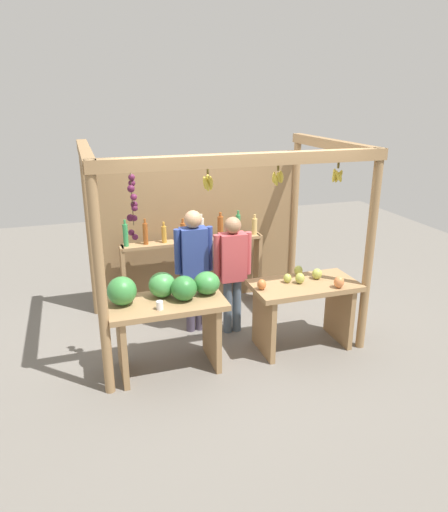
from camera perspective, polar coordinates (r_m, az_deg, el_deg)
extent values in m
plane|color=slate|center=(6.17, -0.55, -8.71)|extent=(12.00, 12.00, 0.00)
cylinder|color=#99754C|center=(4.59, -14.68, -3.45)|extent=(0.10, 0.10, 2.34)
cylinder|color=#99754C|center=(5.53, 17.14, 0.21)|extent=(0.10, 0.10, 2.34)
cylinder|color=#99754C|center=(6.40, -15.86, 2.87)|extent=(0.10, 0.10, 2.34)
cylinder|color=#99754C|center=(7.10, 8.49, 4.98)|extent=(0.10, 0.10, 2.34)
cube|color=#99754C|center=(4.59, 2.98, 11.55)|extent=(3.03, 0.12, 0.12)
cube|color=#99754C|center=(5.24, -16.45, 11.77)|extent=(0.12, 2.01, 0.12)
cube|color=#99754C|center=(6.08, 13.04, 12.98)|extent=(0.12, 2.01, 0.12)
cube|color=olive|center=(6.65, -3.08, 3.14)|extent=(2.93, 0.04, 2.10)
cylinder|color=brown|center=(4.86, 6.57, 10.56)|extent=(0.02, 0.02, 0.06)
ellipsoid|color=gold|center=(4.88, 6.99, 9.33)|extent=(0.04, 0.06, 0.12)
ellipsoid|color=gold|center=(4.90, 6.71, 9.62)|extent=(0.06, 0.06, 0.12)
ellipsoid|color=gold|center=(4.90, 6.43, 9.17)|extent=(0.08, 0.04, 0.12)
ellipsoid|color=gold|center=(4.88, 6.04, 9.45)|extent=(0.05, 0.05, 0.12)
ellipsoid|color=gold|center=(4.86, 6.08, 9.33)|extent=(0.04, 0.08, 0.12)
ellipsoid|color=gold|center=(4.85, 6.33, 9.06)|extent=(0.05, 0.05, 0.12)
ellipsoid|color=gold|center=(4.85, 6.63, 9.43)|extent=(0.06, 0.04, 0.12)
ellipsoid|color=gold|center=(4.86, 6.96, 9.48)|extent=(0.06, 0.07, 0.12)
cylinder|color=brown|center=(5.12, 13.66, 10.60)|extent=(0.02, 0.02, 0.06)
ellipsoid|color=gold|center=(5.15, 13.89, 9.50)|extent=(0.04, 0.08, 0.12)
ellipsoid|color=gold|center=(5.16, 13.55, 9.24)|extent=(0.06, 0.05, 0.13)
ellipsoid|color=gold|center=(5.16, 13.16, 9.31)|extent=(0.06, 0.05, 0.12)
ellipsoid|color=gold|center=(5.12, 13.21, 9.61)|extent=(0.04, 0.05, 0.12)
ellipsoid|color=gold|center=(5.10, 13.59, 9.43)|extent=(0.08, 0.06, 0.13)
ellipsoid|color=gold|center=(5.12, 13.84, 9.24)|extent=(0.07, 0.05, 0.13)
cylinder|color=brown|center=(4.62, -1.98, 10.24)|extent=(0.02, 0.02, 0.06)
ellipsoid|color=gold|center=(4.65, -1.57, 8.66)|extent=(0.04, 0.07, 0.14)
ellipsoid|color=gold|center=(4.68, -1.83, 8.88)|extent=(0.07, 0.06, 0.14)
ellipsoid|color=gold|center=(4.65, -2.16, 9.07)|extent=(0.08, 0.06, 0.14)
ellipsoid|color=gold|center=(4.63, -2.32, 8.85)|extent=(0.04, 0.09, 0.14)
ellipsoid|color=gold|center=(4.60, -2.11, 8.60)|extent=(0.07, 0.06, 0.14)
ellipsoid|color=gold|center=(4.61, -1.67, 8.95)|extent=(0.08, 0.06, 0.14)
cylinder|color=#4C422D|center=(4.66, -11.07, 6.91)|extent=(0.01, 0.01, 0.55)
sphere|color=#511938|center=(4.65, -11.11, 9.32)|extent=(0.06, 0.06, 0.06)
sphere|color=#511938|center=(4.67, -11.09, 8.64)|extent=(0.07, 0.07, 0.07)
sphere|color=#511938|center=(4.64, -11.18, 7.98)|extent=(0.07, 0.07, 0.07)
sphere|color=#601E42|center=(4.64, -10.87, 7.00)|extent=(0.06, 0.06, 0.06)
sphere|color=#47142D|center=(4.70, -10.81, 6.11)|extent=(0.07, 0.07, 0.07)
sphere|color=#511938|center=(4.69, -10.76, 5.71)|extent=(0.06, 0.06, 0.06)
sphere|color=#511938|center=(4.69, -10.78, 4.52)|extent=(0.06, 0.06, 0.06)
sphere|color=#47142D|center=(4.69, -11.25, 4.56)|extent=(0.07, 0.07, 0.07)
sphere|color=#511938|center=(4.75, -11.14, 2.80)|extent=(0.06, 0.06, 0.06)
sphere|color=#511938|center=(4.73, -10.69, 2.27)|extent=(0.06, 0.06, 0.06)
cube|color=#99754C|center=(5.03, -6.96, -5.73)|extent=(1.23, 0.64, 0.06)
cube|color=#99754C|center=(5.16, -12.24, -10.44)|extent=(0.06, 0.58, 0.75)
cube|color=#99754C|center=(5.31, -1.51, -9.05)|extent=(0.06, 0.58, 0.75)
ellipsoid|color=#2D7533|center=(4.97, -4.87, -3.91)|extent=(0.29, 0.29, 0.26)
ellipsoid|color=#429347|center=(5.08, -7.50, -3.46)|extent=(0.33, 0.33, 0.27)
ellipsoid|color=#38843D|center=(4.96, -12.24, -4.15)|extent=(0.37, 0.37, 0.30)
ellipsoid|color=#38843D|center=(5.11, -2.10, -3.27)|extent=(0.40, 0.40, 0.25)
cylinder|color=white|center=(4.82, -7.78, -5.93)|extent=(0.07, 0.07, 0.09)
cube|color=#99754C|center=(5.52, 9.70, -3.52)|extent=(1.23, 0.64, 0.06)
cube|color=#99754C|center=(5.50, 4.84, -8.07)|extent=(0.06, 0.58, 0.75)
cube|color=#99754C|center=(5.92, 13.75, -6.52)|extent=(0.06, 0.58, 0.75)
ellipsoid|color=#E07F47|center=(5.43, 13.73, -3.08)|extent=(0.16, 0.16, 0.14)
ellipsoid|color=#CC7038|center=(5.25, 4.58, -3.45)|extent=(0.13, 0.13, 0.12)
ellipsoid|color=#A8B24C|center=(5.47, 7.67, -2.68)|extent=(0.11, 0.11, 0.11)
ellipsoid|color=#A8B24C|center=(5.71, 8.98, -1.73)|extent=(0.13, 0.13, 0.12)
ellipsoid|color=#A8B24C|center=(5.47, 9.16, -2.66)|extent=(0.14, 0.14, 0.13)
ellipsoid|color=#A8B24C|center=(5.63, 11.18, -2.13)|extent=(0.12, 0.12, 0.13)
cube|color=#99754C|center=(6.40, -11.99, -3.13)|extent=(0.05, 0.20, 1.00)
cube|color=#99754C|center=(6.83, 4.08, -1.32)|extent=(0.05, 0.20, 1.00)
cube|color=#99754C|center=(6.39, -3.78, 1.79)|extent=(1.91, 0.22, 0.04)
cylinder|color=#338C4C|center=(6.20, -11.81, 2.47)|extent=(0.07, 0.07, 0.29)
cylinder|color=#338C4C|center=(6.15, -11.92, 4.04)|extent=(0.03, 0.03, 0.06)
cylinder|color=#994C1E|center=(6.23, -9.47, 2.65)|extent=(0.06, 0.06, 0.28)
cylinder|color=#994C1E|center=(6.18, -9.56, 4.18)|extent=(0.03, 0.03, 0.06)
cylinder|color=gold|center=(6.28, -7.25, 2.59)|extent=(0.07, 0.07, 0.22)
cylinder|color=gold|center=(6.24, -7.31, 3.83)|extent=(0.03, 0.03, 0.06)
cylinder|color=#994C1E|center=(6.32, -4.98, 2.91)|extent=(0.07, 0.07, 0.24)
cylinder|color=#994C1E|center=(6.28, -5.02, 4.24)|extent=(0.03, 0.03, 0.06)
cylinder|color=silver|center=(6.37, -2.76, 3.30)|extent=(0.07, 0.07, 0.29)
cylinder|color=silver|center=(6.33, -2.79, 4.81)|extent=(0.03, 0.03, 0.06)
cylinder|color=#994C1E|center=(6.45, -0.44, 3.52)|extent=(0.08, 0.08, 0.29)
cylinder|color=#994C1E|center=(6.40, -0.45, 5.04)|extent=(0.04, 0.04, 0.06)
cylinder|color=#338C4C|center=(6.52, 1.71, 3.73)|extent=(0.06, 0.06, 0.30)
cylinder|color=#338C4C|center=(6.48, 1.73, 5.25)|extent=(0.03, 0.03, 0.06)
cylinder|color=#D8B266|center=(6.62, 3.71, 3.59)|extent=(0.07, 0.07, 0.22)
cylinder|color=#D8B266|center=(6.58, 3.74, 4.78)|extent=(0.03, 0.03, 0.06)
cylinder|color=#4A4155|center=(5.97, -4.11, -5.81)|extent=(0.11, 0.11, 0.74)
cylinder|color=#4A4155|center=(6.00, -2.99, -5.67)|extent=(0.11, 0.11, 0.74)
cube|color=#2D428C|center=(5.73, -3.68, 0.42)|extent=(0.32, 0.19, 0.62)
cylinder|color=#2D428C|center=(5.68, -5.65, 0.51)|extent=(0.08, 0.08, 0.56)
cylinder|color=#2D428C|center=(5.77, -1.77, 0.91)|extent=(0.08, 0.08, 0.56)
sphere|color=tan|center=(5.61, -3.77, 4.45)|extent=(0.21, 0.21, 0.21)
cylinder|color=#4C5C6E|center=(5.94, 0.45, -6.10)|extent=(0.11, 0.11, 0.70)
cylinder|color=#4C5C6E|center=(5.97, 1.55, -5.94)|extent=(0.11, 0.11, 0.70)
cube|color=#BF474C|center=(5.71, 1.04, -0.12)|extent=(0.32, 0.19, 0.59)
cylinder|color=#BF474C|center=(5.64, -0.88, -0.05)|extent=(0.08, 0.08, 0.53)
cylinder|color=#BF474C|center=(5.76, 2.92, 0.36)|extent=(0.08, 0.08, 0.53)
sphere|color=#997051|center=(5.59, 1.06, 3.73)|extent=(0.20, 0.20, 0.20)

